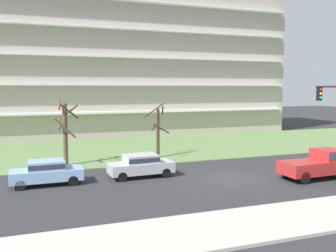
% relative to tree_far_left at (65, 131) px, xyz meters
% --- Properties ---
extents(ground, '(160.00, 160.00, 0.00)m').
position_rel_tree_far_left_xyz_m(ground, '(10.15, -7.81, -2.83)').
color(ground, '#2D2D30').
extents(sidewalk_curb_near, '(80.00, 4.00, 0.15)m').
position_rel_tree_far_left_xyz_m(sidewalk_curb_near, '(10.15, -15.81, -2.75)').
color(sidewalk_curb_near, '#BCB7AD').
rests_on(sidewalk_curb_near, ground).
extents(grass_lawn_strip, '(80.00, 16.00, 0.08)m').
position_rel_tree_far_left_xyz_m(grass_lawn_strip, '(10.15, 6.19, -2.79)').
color(grass_lawn_strip, '#66844C').
rests_on(grass_lawn_strip, ground).
extents(apartment_building, '(41.26, 12.69, 19.48)m').
position_rel_tree_far_left_xyz_m(apartment_building, '(10.15, 20.06, 6.91)').
color(apartment_building, '#B2A899').
rests_on(apartment_building, ground).
extents(tree_far_left, '(1.90, 2.09, 5.36)m').
position_rel_tree_far_left_xyz_m(tree_far_left, '(0.00, 0.00, 0.00)').
color(tree_far_left, brown).
rests_on(tree_far_left, ground).
extents(tree_left, '(1.90, 1.83, 4.83)m').
position_rel_tree_far_left_xyz_m(tree_left, '(7.84, 0.86, -0.36)').
color(tree_left, '#423023').
rests_on(tree_left, ground).
extents(pickup_red_near_left, '(5.45, 2.14, 1.95)m').
position_rel_tree_far_left_xyz_m(pickup_red_near_left, '(15.93, -9.80, -1.81)').
color(pickup_red_near_left, '#B22828').
rests_on(pickup_red_near_left, ground).
extents(sedan_silver_center_left, '(4.46, 1.96, 1.57)m').
position_rel_tree_far_left_xyz_m(sedan_silver_center_left, '(4.53, -5.31, -1.95)').
color(sedan_silver_center_left, '#B7BABF').
rests_on(sedan_silver_center_left, ground).
extents(sedan_blue_center_right, '(4.42, 1.84, 1.57)m').
position_rel_tree_far_left_xyz_m(sedan_blue_center_right, '(-1.64, -5.31, -1.95)').
color(sedan_blue_center_right, '#8CB2E0').
rests_on(sedan_blue_center_right, ground).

